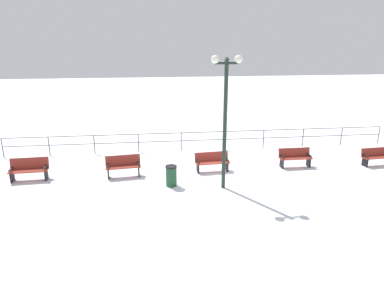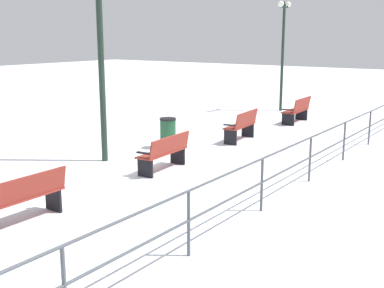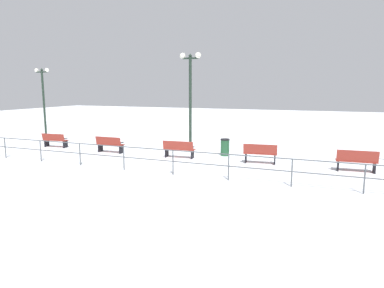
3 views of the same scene
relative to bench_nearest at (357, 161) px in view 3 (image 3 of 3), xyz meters
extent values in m
plane|color=white|center=(0.04, 8.02, -0.48)|extent=(80.00, 80.00, 0.00)
cube|color=maroon|center=(0.09, 0.00, -0.03)|extent=(0.60, 1.61, 0.04)
cube|color=maroon|center=(-0.17, -0.01, 0.22)|extent=(0.20, 1.59, 0.47)
cube|color=black|center=(0.12, -0.69, -0.25)|extent=(0.47, 0.08, 0.45)
cube|color=black|center=(0.05, 0.70, -0.25)|extent=(0.47, 0.08, 0.45)
cube|color=black|center=(0.14, -0.69, 0.09)|extent=(0.47, 0.10, 0.04)
cube|color=black|center=(0.07, 0.70, 0.09)|extent=(0.47, 0.10, 0.04)
cube|color=maroon|center=(0.17, 4.01, -0.01)|extent=(0.60, 1.55, 0.04)
cube|color=maroon|center=(-0.06, 3.99, 0.23)|extent=(0.27, 1.52, 0.44)
cube|color=black|center=(0.24, 3.36, -0.24)|extent=(0.41, 0.09, 0.47)
cube|color=black|center=(0.10, 4.67, -0.24)|extent=(0.41, 0.09, 0.47)
cube|color=black|center=(0.26, 3.36, 0.11)|extent=(0.41, 0.11, 0.04)
cube|color=black|center=(0.12, 4.67, 0.11)|extent=(0.41, 0.11, 0.04)
cube|color=maroon|center=(0.00, 8.02, -0.04)|extent=(0.56, 1.60, 0.04)
cube|color=maroon|center=(-0.23, 8.01, 0.19)|extent=(0.21, 1.57, 0.41)
cube|color=black|center=(0.05, 7.34, -0.26)|extent=(0.41, 0.08, 0.44)
cube|color=black|center=(-0.04, 8.71, -0.26)|extent=(0.41, 0.08, 0.44)
cube|color=black|center=(0.07, 7.34, 0.08)|extent=(0.41, 0.10, 0.04)
cube|color=black|center=(-0.02, 8.71, 0.08)|extent=(0.41, 0.10, 0.04)
cube|color=maroon|center=(-0.10, 12.03, -0.02)|extent=(0.45, 1.54, 0.04)
cube|color=maroon|center=(-0.33, 12.03, 0.20)|extent=(0.12, 1.53, 0.41)
cube|color=black|center=(-0.10, 11.37, -0.25)|extent=(0.40, 0.05, 0.46)
cube|color=black|center=(-0.11, 12.70, -0.25)|extent=(0.40, 0.05, 0.46)
cube|color=black|center=(-0.08, 11.37, 0.10)|extent=(0.40, 0.07, 0.04)
cube|color=black|center=(-0.09, 12.70, 0.10)|extent=(0.40, 0.07, 0.04)
cube|color=maroon|center=(0.14, 16.04, -0.06)|extent=(0.55, 1.53, 0.04)
cube|color=maroon|center=(-0.08, 16.03, 0.15)|extent=(0.22, 1.51, 0.38)
cube|color=black|center=(0.19, 15.39, -0.27)|extent=(0.39, 0.08, 0.42)
cube|color=black|center=(0.09, 16.70, -0.27)|extent=(0.39, 0.08, 0.42)
cube|color=black|center=(0.21, 15.40, 0.06)|extent=(0.39, 0.10, 0.04)
cube|color=black|center=(0.11, 16.70, 0.06)|extent=(0.39, 0.10, 0.04)
cylinder|color=#1E2D23|center=(1.79, 8.16, 2.08)|extent=(0.15, 0.15, 5.12)
cylinder|color=#1E2D23|center=(1.79, 8.16, 4.52)|extent=(0.09, 0.88, 0.09)
sphere|color=white|center=(1.79, 7.72, 4.66)|extent=(0.31, 0.31, 0.31)
sphere|color=white|center=(1.79, 8.60, 4.66)|extent=(0.31, 0.31, 0.31)
cone|color=#1E2D23|center=(1.79, 8.16, 4.70)|extent=(0.22, 0.22, 0.12)
cylinder|color=#1E2D23|center=(1.79, 18.39, 1.81)|extent=(0.13, 0.13, 4.58)
cylinder|color=#1E2D23|center=(1.79, 18.39, 3.98)|extent=(0.08, 0.86, 0.08)
sphere|color=white|center=(1.79, 17.96, 4.09)|extent=(0.25, 0.25, 0.25)
sphere|color=white|center=(1.79, 18.83, 4.09)|extent=(0.25, 0.25, 0.25)
cone|color=#1E2D23|center=(1.79, 18.39, 4.16)|extent=(0.19, 0.19, 0.12)
cylinder|color=#4C5156|center=(-3.24, -0.04, 0.02)|extent=(0.05, 0.05, 1.00)
cylinder|color=#4C5156|center=(-3.24, 2.26, 0.02)|extent=(0.05, 0.05, 1.00)
cylinder|color=#4C5156|center=(-3.24, 4.57, 0.02)|extent=(0.05, 0.05, 1.00)
cylinder|color=#4C5156|center=(-3.24, 6.87, 0.02)|extent=(0.05, 0.05, 1.00)
cylinder|color=#4C5156|center=(-3.24, 9.18, 0.02)|extent=(0.05, 0.05, 1.00)
cylinder|color=#4C5156|center=(-3.24, 11.48, 0.02)|extent=(0.05, 0.05, 1.00)
cylinder|color=#4C5156|center=(-3.24, 13.79, 0.02)|extent=(0.05, 0.05, 1.00)
cylinder|color=#4C5156|center=(-3.24, 16.09, 0.02)|extent=(0.05, 0.05, 1.00)
cylinder|color=#4C5156|center=(-3.24, 8.02, 0.52)|extent=(0.04, 20.74, 0.04)
cylinder|color=#4C5156|center=(-3.24, 8.02, 0.07)|extent=(0.04, 20.74, 0.04)
cylinder|color=#1E4C2D|center=(1.36, 6.06, -0.07)|extent=(0.45, 0.45, 0.81)
cylinder|color=black|center=(1.36, 6.06, 0.37)|extent=(0.47, 0.47, 0.06)
camera|label=1|loc=(14.47, 5.38, 5.41)|focal=32.00mm
camera|label=2|loc=(-7.13, 16.93, 2.69)|focal=45.87mm
camera|label=3|loc=(-15.53, 1.15, 2.98)|focal=32.31mm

